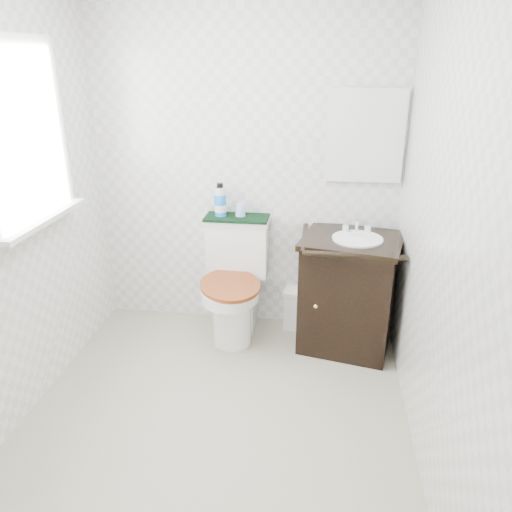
% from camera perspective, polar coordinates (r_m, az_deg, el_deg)
% --- Properties ---
extents(floor, '(2.40, 2.40, 0.00)m').
position_cam_1_polar(floor, '(3.05, -4.59, -17.87)').
color(floor, '#A49E84').
rests_on(floor, ground).
extents(wall_back, '(2.40, 0.00, 2.40)m').
position_cam_1_polar(wall_back, '(3.60, -1.19, 9.92)').
color(wall_back, silver).
rests_on(wall_back, ground).
extents(wall_front, '(2.40, 0.00, 2.40)m').
position_cam_1_polar(wall_front, '(1.42, -16.23, -10.84)').
color(wall_front, silver).
rests_on(wall_front, ground).
extents(wall_left, '(0.00, 2.40, 2.40)m').
position_cam_1_polar(wall_left, '(2.91, -27.13, 4.55)').
color(wall_left, silver).
rests_on(wall_left, ground).
extents(wall_right, '(0.00, 2.40, 2.40)m').
position_cam_1_polar(wall_right, '(2.47, 20.36, 2.84)').
color(wall_right, silver).
rests_on(wall_right, ground).
extents(window, '(0.02, 0.70, 0.90)m').
position_cam_1_polar(window, '(3.03, -25.21, 12.33)').
color(window, white).
rests_on(window, wall_left).
extents(mirror, '(0.50, 0.02, 0.60)m').
position_cam_1_polar(mirror, '(3.51, 12.36, 13.25)').
color(mirror, silver).
rests_on(mirror, wall_back).
extents(toilet, '(0.52, 0.69, 0.86)m').
position_cam_1_polar(toilet, '(3.66, -2.43, -3.59)').
color(toilet, white).
rests_on(toilet, floor).
extents(vanity, '(0.74, 0.67, 0.92)m').
position_cam_1_polar(vanity, '(3.54, 10.55, -3.88)').
color(vanity, black).
rests_on(vanity, floor).
extents(trash_bin, '(0.24, 0.21, 0.32)m').
position_cam_1_polar(trash_bin, '(3.83, 4.89, -5.97)').
color(trash_bin, white).
rests_on(trash_bin, floor).
extents(towel, '(0.46, 0.22, 0.02)m').
position_cam_1_polar(towel, '(3.59, -2.21, 4.40)').
color(towel, black).
rests_on(towel, toilet).
extents(mouthwash_bottle, '(0.08, 0.08, 0.24)m').
position_cam_1_polar(mouthwash_bottle, '(3.59, -4.10, 6.29)').
color(mouthwash_bottle, blue).
rests_on(mouthwash_bottle, towel).
extents(cup, '(0.07, 0.07, 0.09)m').
position_cam_1_polar(cup, '(3.59, -1.79, 5.30)').
color(cup, '#92BAEF').
rests_on(cup, towel).
extents(soap_bar, '(0.07, 0.05, 0.02)m').
position_cam_1_polar(soap_bar, '(3.49, 10.45, 2.83)').
color(soap_bar, '#1B7D81').
rests_on(soap_bar, vanity).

